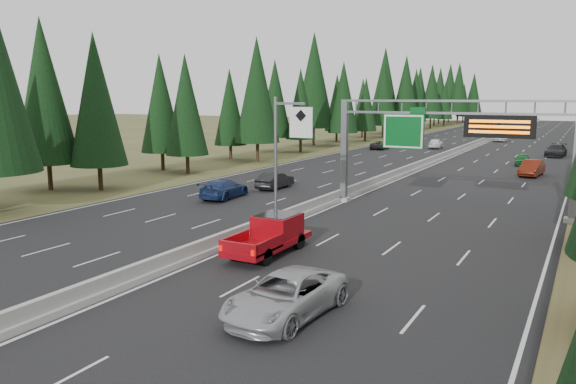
# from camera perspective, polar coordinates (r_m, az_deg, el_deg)

# --- Properties ---
(road) EXTENTS (32.00, 260.00, 0.08)m
(road) POSITION_cam_1_polar(r_m,az_deg,el_deg) (86.75, 17.10, 3.89)
(road) COLOR black
(road) RESTS_ON ground
(shoulder_left) EXTENTS (3.60, 260.00, 0.06)m
(shoulder_left) POSITION_cam_1_polar(r_m,az_deg,el_deg) (91.91, 6.14, 4.55)
(shoulder_left) COLOR #3F431F
(shoulder_left) RESTS_ON ground
(median_barrier) EXTENTS (0.70, 260.00, 0.85)m
(median_barrier) POSITION_cam_1_polar(r_m,az_deg,el_deg) (86.72, 17.12, 4.13)
(median_barrier) COLOR gray
(median_barrier) RESTS_ON road
(sign_gantry) EXTENTS (16.75, 0.98, 7.80)m
(sign_gantry) POSITION_cam_1_polar(r_m,az_deg,el_deg) (40.49, 17.00, 5.25)
(sign_gantry) COLOR slate
(sign_gantry) RESTS_ON road
(hov_sign_pole) EXTENTS (2.80, 0.50, 8.00)m
(hov_sign_pole) POSITION_cam_1_polar(r_m,az_deg,el_deg) (34.05, -0.44, 4.01)
(hov_sign_pole) COLOR slate
(hov_sign_pole) RESTS_ON road
(tree_row_left) EXTENTS (12.16, 247.08, 18.93)m
(tree_row_left) POSITION_cam_1_polar(r_m,az_deg,el_deg) (93.81, 3.81, 10.27)
(tree_row_left) COLOR black
(tree_row_left) RESTS_ON ground
(silver_minivan) EXTENTS (3.08, 5.94, 1.60)m
(silver_minivan) POSITION_cam_1_polar(r_m,az_deg,el_deg) (20.88, -0.21, -10.47)
(silver_minivan) COLOR #A5A5AA
(silver_minivan) RESTS_ON road
(red_pickup) EXTENTS (2.10, 5.89, 1.92)m
(red_pickup) POSITION_cam_1_polar(r_m,az_deg,el_deg) (29.20, -1.54, -4.08)
(red_pickup) COLOR black
(red_pickup) RESTS_ON road
(car_ahead_green) EXTENTS (1.97, 4.20, 1.39)m
(car_ahead_green) POSITION_cam_1_polar(r_m,az_deg,el_deg) (72.14, 22.72, 3.07)
(car_ahead_green) COLOR #156027
(car_ahead_green) RESTS_ON road
(car_ahead_dkred) EXTENTS (2.24, 5.14, 1.64)m
(car_ahead_dkred) POSITION_cam_1_polar(r_m,az_deg,el_deg) (62.55, 23.53, 2.25)
(car_ahead_dkred) COLOR #5C1A0D
(car_ahead_dkred) RESTS_ON road
(car_ahead_dkgrey) EXTENTS (2.79, 5.86, 1.65)m
(car_ahead_dkgrey) POSITION_cam_1_polar(r_m,az_deg,el_deg) (84.69, 25.58, 3.83)
(car_ahead_dkgrey) COLOR black
(car_ahead_dkgrey) RESTS_ON road
(car_ahead_white) EXTENTS (2.85, 5.55, 1.50)m
(car_ahead_white) POSITION_cam_1_polar(r_m,az_deg,el_deg) (110.22, 20.81, 5.23)
(car_ahead_white) COLOR silver
(car_ahead_white) RESTS_ON road
(car_ahead_far) EXTENTS (2.12, 4.81, 1.61)m
(car_ahead_far) POSITION_cam_1_polar(r_m,az_deg,el_deg) (144.12, 22.63, 6.02)
(car_ahead_far) COLOR black
(car_ahead_far) RESTS_ON road
(car_onc_near) EXTENTS (1.56, 4.44, 1.46)m
(car_onc_near) POSITION_cam_1_polar(r_m,az_deg,el_deg) (49.45, -1.33, 1.19)
(car_onc_near) COLOR black
(car_onc_near) RESTS_ON road
(car_onc_blue) EXTENTS (2.69, 5.48, 1.53)m
(car_onc_blue) POSITION_cam_1_polar(r_m,az_deg,el_deg) (45.01, -6.52, 0.34)
(car_onc_blue) COLOR navy
(car_onc_blue) RESTS_ON road
(car_onc_white) EXTENTS (2.34, 4.85, 1.60)m
(car_onc_white) POSITION_cam_1_polar(r_m,az_deg,el_deg) (91.78, 14.79, 4.81)
(car_onc_white) COLOR silver
(car_onc_white) RESTS_ON road
(car_onc_far) EXTENTS (2.44, 4.84, 1.31)m
(car_onc_far) POSITION_cam_1_polar(r_m,az_deg,el_deg) (88.42, 9.33, 4.74)
(car_onc_far) COLOR black
(car_onc_far) RESTS_ON road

